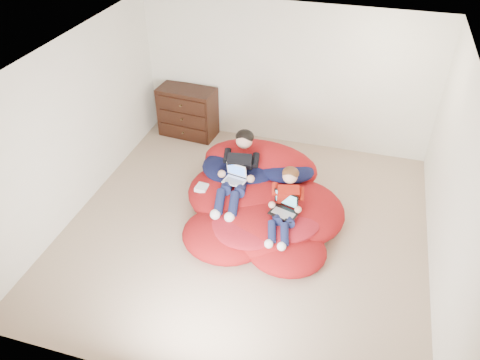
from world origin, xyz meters
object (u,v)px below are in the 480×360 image
at_px(dresser, 188,112).
at_px(laptop_white, 235,176).
at_px(laptop_black, 285,207).
at_px(beanbag_pile, 260,202).
at_px(younger_boy, 286,201).
at_px(older_boy, 238,168).

height_order(dresser, laptop_white, dresser).
height_order(dresser, laptop_black, dresser).
height_order(beanbag_pile, laptop_black, beanbag_pile).
height_order(dresser, beanbag_pile, dresser).
distance_m(dresser, laptop_white, 2.42).
bearing_deg(beanbag_pile, younger_boy, -38.59).
xyz_separation_m(laptop_white, laptop_black, (0.80, -0.38, -0.07)).
xyz_separation_m(dresser, laptop_white, (1.48, -1.91, 0.18)).
bearing_deg(older_boy, beanbag_pile, -19.54).
relative_size(beanbag_pile, laptop_black, 5.77).
height_order(older_boy, younger_boy, older_boy).
distance_m(younger_boy, laptop_black, 0.08).
bearing_deg(laptop_black, beanbag_pile, 137.86).
relative_size(dresser, laptop_black, 2.59).
relative_size(dresser, beanbag_pile, 0.45).
xyz_separation_m(beanbag_pile, laptop_black, (0.42, -0.38, 0.31)).
bearing_deg(dresser, younger_boy, -44.54).
xyz_separation_m(dresser, younger_boy, (2.28, -2.24, 0.17)).
distance_m(dresser, younger_boy, 3.20).
bearing_deg(dresser, older_boy, -50.14).
bearing_deg(dresser, laptop_white, -52.15).
distance_m(older_boy, laptop_black, 0.96).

